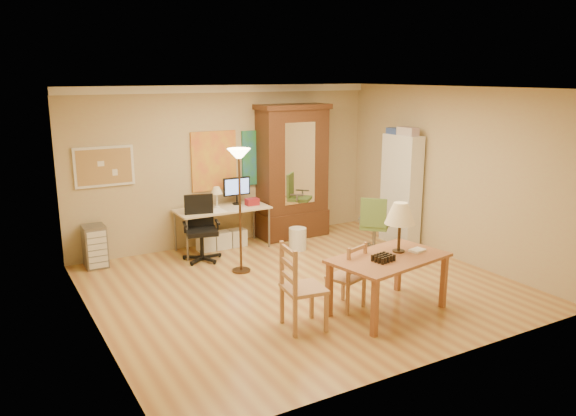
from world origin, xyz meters
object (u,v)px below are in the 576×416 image
office_chair_black (202,243)px  bookshelf (401,190)px  office_chair_green (374,237)px  armoire (292,180)px  dining_table (393,244)px  computer_desk (223,224)px

office_chair_black → bookshelf: (3.34, -0.82, 0.66)m
office_chair_black → office_chair_green: office_chair_black is taller
armoire → bookshelf: size_ratio=1.26×
dining_table → bookshelf: (1.99, 2.16, 0.09)m
office_chair_black → office_chair_green: 2.82m
office_chair_black → armoire: (1.93, 0.48, 0.76)m
bookshelf → office_chair_black: bearing=166.2°
armoire → office_chair_green: bearing=-65.4°
dining_table → armoire: armoire is taller
office_chair_green → bookshelf: 1.02m
dining_table → office_chair_black: 3.33m
office_chair_green → armoire: bearing=114.6°
dining_table → bookshelf: bearing=47.4°
dining_table → office_chair_black: bearing=114.4°
office_chair_black → armoire: armoire is taller
dining_table → armoire: bearing=80.5°
dining_table → office_chair_black: (-1.35, 2.99, -0.58)m
computer_desk → bookshelf: bookshelf is taller
computer_desk → armoire: armoire is taller
office_chair_black → armoire: 2.13m
computer_desk → armoire: size_ratio=0.65×
dining_table → office_chair_green: dining_table is taller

